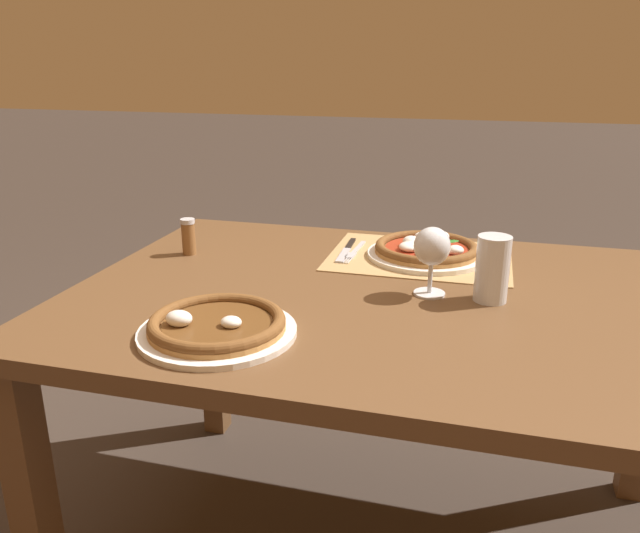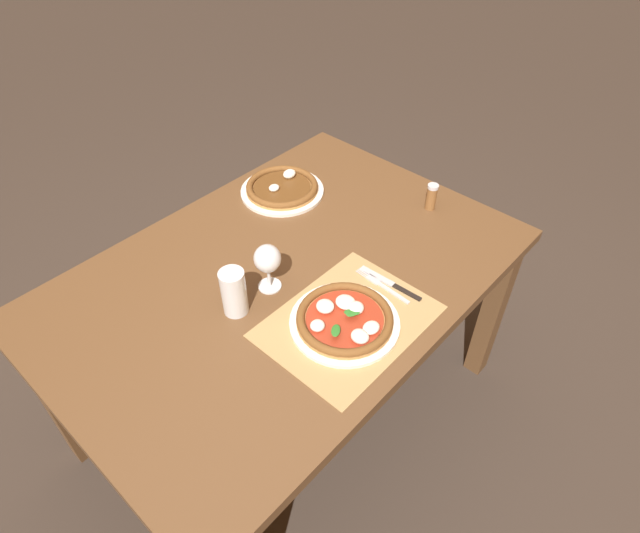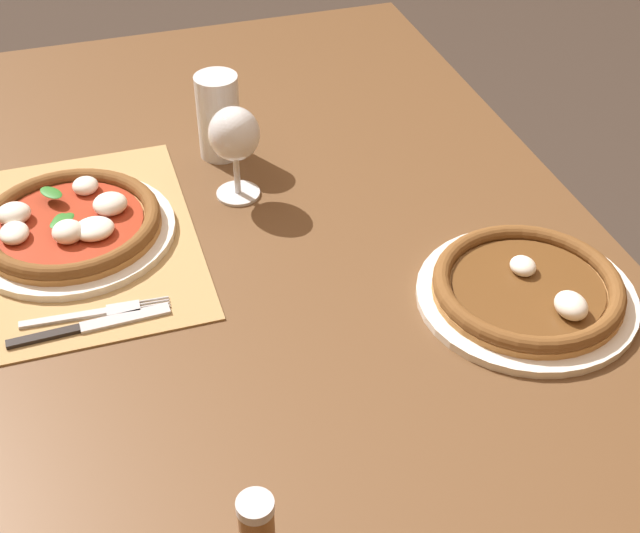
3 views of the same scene
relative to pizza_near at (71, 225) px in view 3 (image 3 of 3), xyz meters
The scene contains 10 objects.
ground_plane 0.81m from the pizza_near, 81.58° to the left, with size 24.00×24.00×0.00m, color #382D26.
dining_table 0.30m from the pizza_near, 81.58° to the left, with size 1.45×1.00×0.74m.
paper_placemat 0.03m from the pizza_near, ahead, with size 0.47×0.36×0.00m, color #A88451.
pizza_near is the anchor object (origin of this frame).
pizza_far 0.67m from the pizza_near, 60.17° to the left, with size 0.30×0.30×0.05m.
wine_glass 0.28m from the pizza_near, 97.55° to the left, with size 0.08×0.08×0.16m.
pint_glass 0.32m from the pizza_near, 121.93° to the left, with size 0.07×0.07×0.15m.
fork 0.19m from the pizza_near, ahead, with size 0.03×0.20×0.00m.
knife 0.21m from the pizza_near, ahead, with size 0.03×0.22×0.01m.
pepper_shaker 0.63m from the pizza_near, 11.94° to the left, with size 0.04×0.04×0.10m.
Camera 3 is at (1.09, -0.24, 1.55)m, focal length 50.00 mm.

